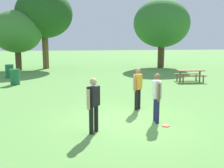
{
  "coord_description": "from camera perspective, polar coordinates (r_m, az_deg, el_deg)",
  "views": [
    {
      "loc": [
        -1.91,
        -8.71,
        2.74
      ],
      "look_at": [
        -0.25,
        1.79,
        1.0
      ],
      "focal_mm": 43.81,
      "sensor_mm": 36.0,
      "label": 1
    }
  ],
  "objects": [
    {
      "name": "trash_can_beside_table",
      "position": [
        17.65,
        -19.61,
        1.42
      ],
      "size": [
        0.59,
        0.59,
        0.96
      ],
      "color": "#1E663D",
      "rests_on": "ground"
    },
    {
      "name": "person_catcher",
      "position": [
        10.7,
        5.4,
        -0.41
      ],
      "size": [
        0.41,
        0.5,
        1.64
      ],
      "color": "black",
      "rests_on": "ground"
    },
    {
      "name": "tree_back_left",
      "position": [
        28.18,
        10.47,
        11.92
      ],
      "size": [
        4.73,
        4.73,
        6.13
      ],
      "color": "brown",
      "rests_on": "ground"
    },
    {
      "name": "trash_can_further_along",
      "position": [
        20.81,
        -20.61,
        2.48
      ],
      "size": [
        0.59,
        0.59,
        0.96
      ],
      "color": "#1E663D",
      "rests_on": "ground"
    },
    {
      "name": "picnic_table_near",
      "position": [
        18.55,
        15.98,
        2.21
      ],
      "size": [
        1.78,
        1.52,
        0.77
      ],
      "color": "olive",
      "rests_on": "ground"
    },
    {
      "name": "tree_slender_mid",
      "position": [
        27.05,
        10.3,
        12.31
      ],
      "size": [
        5.34,
        5.34,
        6.52
      ],
      "color": "#4C3823",
      "rests_on": "ground"
    },
    {
      "name": "person_bystander",
      "position": [
        9.14,
        9.32,
        -2.16
      ],
      "size": [
        0.24,
        0.61,
        1.64
      ],
      "color": "#1E234C",
      "rests_on": "ground"
    },
    {
      "name": "person_thrower",
      "position": [
        8.0,
        -3.87,
        -3.7
      ],
      "size": [
        0.41,
        0.5,
        1.64
      ],
      "color": "black",
      "rests_on": "ground"
    },
    {
      "name": "tree_broad_center",
      "position": [
        25.8,
        -19.23,
        10.25
      ],
      "size": [
        4.35,
        4.35,
        5.26
      ],
      "color": "#4C3823",
      "rests_on": "ground"
    },
    {
      "name": "ground_plane",
      "position": [
        9.33,
        3.29,
        -7.8
      ],
      "size": [
        120.0,
        120.0,
        0.0
      ],
      "primitive_type": "plane",
      "color": "#609947"
    },
    {
      "name": "frisbee",
      "position": [
        9.0,
        11.14,
        -8.52
      ],
      "size": [
        0.25,
        0.25,
        0.03
      ],
      "primitive_type": "cylinder",
      "color": "#E04733",
      "rests_on": "ground"
    },
    {
      "name": "tree_far_right",
      "position": [
        26.7,
        -14.0,
        13.97
      ],
      "size": [
        5.23,
        5.23,
        7.29
      ],
      "color": "brown",
      "rests_on": "ground"
    }
  ]
}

